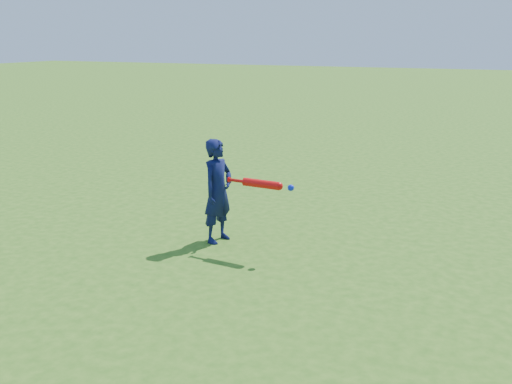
# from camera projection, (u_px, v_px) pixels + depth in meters

# --- Properties ---
(ground) EXTENTS (80.00, 80.00, 0.00)m
(ground) POSITION_uv_depth(u_px,v_px,m) (271.00, 241.00, 6.73)
(ground) COLOR #2F6117
(ground) RESTS_ON ground
(child) EXTENTS (0.37, 0.49, 1.22)m
(child) POSITION_uv_depth(u_px,v_px,m) (218.00, 191.00, 6.59)
(child) COLOR #0D123F
(child) RESTS_ON ground
(bat_swing) EXTENTS (0.81, 0.13, 0.09)m
(bat_swing) POSITION_uv_depth(u_px,v_px,m) (264.00, 184.00, 6.22)
(bat_swing) COLOR red
(bat_swing) RESTS_ON ground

